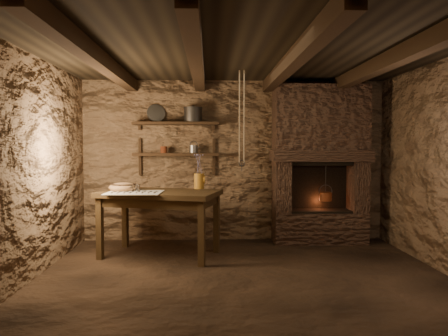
{
  "coord_description": "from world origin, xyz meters",
  "views": [
    {
      "loc": [
        -0.37,
        -4.57,
        1.43
      ],
      "look_at": [
        -0.18,
        0.9,
        1.15
      ],
      "focal_mm": 35.0,
      "sensor_mm": 36.0,
      "label": 1
    }
  ],
  "objects_px": {
    "red_pot": "(326,196)",
    "work_table": "(160,221)",
    "stoneware_jug": "(199,174)",
    "wooden_bowl": "(123,187)",
    "iron_stockpot": "(193,115)"
  },
  "relations": [
    {
      "from": "wooden_bowl",
      "to": "red_pot",
      "type": "xyz_separation_m",
      "value": [
        2.81,
        0.62,
        -0.19
      ]
    },
    {
      "from": "iron_stockpot",
      "to": "red_pot",
      "type": "xyz_separation_m",
      "value": [
        1.94,
        -0.12,
        -1.17
      ]
    },
    {
      "from": "work_table",
      "to": "stoneware_jug",
      "type": "bearing_deg",
      "value": 45.4
    },
    {
      "from": "stoneware_jug",
      "to": "wooden_bowl",
      "type": "bearing_deg",
      "value": -171.3
    },
    {
      "from": "stoneware_jug",
      "to": "red_pot",
      "type": "xyz_separation_m",
      "value": [
        1.83,
        0.39,
        -0.36
      ]
    },
    {
      "from": "work_table",
      "to": "stoneware_jug",
      "type": "distance_m",
      "value": 0.83
    },
    {
      "from": "stoneware_jug",
      "to": "wooden_bowl",
      "type": "relative_size",
      "value": 1.28
    },
    {
      "from": "red_pot",
      "to": "work_table",
      "type": "bearing_deg",
      "value": -163.86
    },
    {
      "from": "work_table",
      "to": "stoneware_jug",
      "type": "height_order",
      "value": "stoneware_jug"
    },
    {
      "from": "wooden_bowl",
      "to": "red_pot",
      "type": "distance_m",
      "value": 2.89
    },
    {
      "from": "stoneware_jug",
      "to": "wooden_bowl",
      "type": "height_order",
      "value": "stoneware_jug"
    },
    {
      "from": "stoneware_jug",
      "to": "iron_stockpot",
      "type": "relative_size",
      "value": 1.83
    },
    {
      "from": "stoneware_jug",
      "to": "iron_stockpot",
      "type": "distance_m",
      "value": 0.97
    },
    {
      "from": "red_pot",
      "to": "stoneware_jug",
      "type": "bearing_deg",
      "value": -168.03
    },
    {
      "from": "work_table",
      "to": "stoneware_jug",
      "type": "relative_size",
      "value": 3.43
    }
  ]
}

